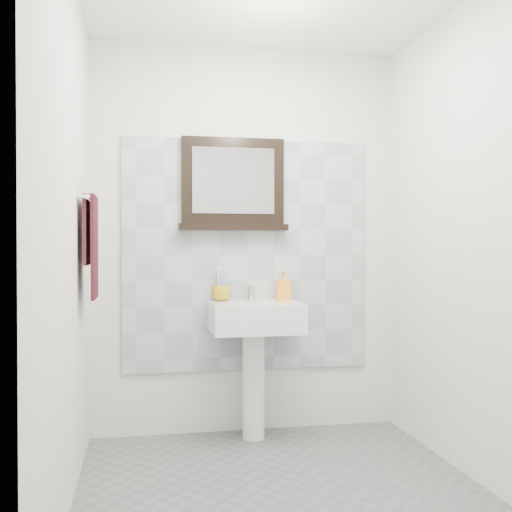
% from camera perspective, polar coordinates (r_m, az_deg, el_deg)
% --- Properties ---
extents(floor, '(2.00, 2.20, 0.01)m').
position_cam_1_polar(floor, '(3.08, 2.96, -22.06)').
color(floor, '#5C5E61').
rests_on(floor, ground).
extents(back_wall, '(2.00, 0.01, 2.50)m').
position_cam_1_polar(back_wall, '(3.92, -0.89, 1.56)').
color(back_wall, silver).
rests_on(back_wall, ground).
extents(front_wall, '(2.00, 0.01, 2.50)m').
position_cam_1_polar(front_wall, '(1.79, 11.46, 2.54)').
color(front_wall, silver).
rests_on(front_wall, ground).
extents(left_wall, '(0.01, 2.20, 2.50)m').
position_cam_1_polar(left_wall, '(2.77, -17.51, 1.88)').
color(left_wall, silver).
rests_on(left_wall, ground).
extents(right_wall, '(0.01, 2.20, 2.50)m').
position_cam_1_polar(right_wall, '(3.23, 20.48, 1.70)').
color(right_wall, silver).
rests_on(right_wall, ground).
extents(splashback, '(1.60, 0.02, 1.50)m').
position_cam_1_polar(splashback, '(3.90, -0.86, 0.10)').
color(splashback, '#ACB6BB').
rests_on(splashback, back_wall).
extents(pedestal_sink, '(0.55, 0.44, 0.96)m').
position_cam_1_polar(pedestal_sink, '(3.73, -0.11, -7.23)').
color(pedestal_sink, white).
rests_on(pedestal_sink, ground).
extents(toothbrush_cup, '(0.15, 0.15, 0.10)m').
position_cam_1_polar(toothbrush_cup, '(3.81, -3.33, -3.54)').
color(toothbrush_cup, '#BE9716').
rests_on(toothbrush_cup, pedestal_sink).
extents(toothbrushes, '(0.05, 0.04, 0.21)m').
position_cam_1_polar(toothbrushes, '(3.81, -3.32, -2.43)').
color(toothbrushes, white).
rests_on(toothbrushes, toothbrush_cup).
extents(soap_dispenser, '(0.09, 0.09, 0.19)m').
position_cam_1_polar(soap_dispenser, '(3.87, 2.58, -2.83)').
color(soap_dispenser, orange).
rests_on(soap_dispenser, pedestal_sink).
extents(framed_mirror, '(0.70, 0.11, 0.60)m').
position_cam_1_polar(framed_mirror, '(3.88, -2.21, 6.65)').
color(framed_mirror, black).
rests_on(framed_mirror, back_wall).
extents(towel_bar, '(0.07, 0.40, 0.03)m').
position_cam_1_polar(towel_bar, '(3.32, -15.55, 5.21)').
color(towel_bar, silver).
rests_on(towel_bar, left_wall).
extents(hand_towel, '(0.06, 0.30, 0.55)m').
position_cam_1_polar(hand_towel, '(3.31, -15.41, 1.58)').
color(hand_towel, black).
rests_on(hand_towel, towel_bar).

